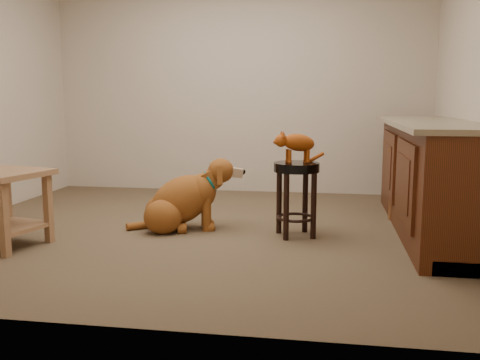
% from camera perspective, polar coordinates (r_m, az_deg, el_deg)
% --- Properties ---
extents(floor, '(4.50, 4.00, 0.01)m').
position_cam_1_polar(floor, '(4.65, -4.06, -5.34)').
color(floor, brown).
rests_on(floor, ground).
extents(room_shell, '(4.54, 4.04, 2.62)m').
position_cam_1_polar(room_shell, '(4.54, -4.29, 15.63)').
color(room_shell, beige).
rests_on(room_shell, ground).
extents(cabinet_run, '(0.70, 2.56, 0.94)m').
position_cam_1_polar(cabinet_run, '(4.82, 19.89, -0.01)').
color(cabinet_run, '#4B210D').
rests_on(cabinet_run, ground).
extents(padded_stool, '(0.40, 0.40, 0.61)m').
position_cam_1_polar(padded_stool, '(4.38, 6.03, -0.45)').
color(padded_stool, black).
rests_on(padded_stool, ground).
extents(wood_stool, '(0.49, 0.49, 0.68)m').
position_cam_1_polar(wood_stool, '(5.24, 17.96, -0.23)').
color(wood_stool, brown).
rests_on(wood_stool, ground).
extents(side_table, '(0.69, 0.69, 0.58)m').
position_cam_1_polar(side_table, '(4.44, -23.81, -1.67)').
color(side_table, '#926743').
rests_on(side_table, ground).
extents(golden_retriever, '(1.01, 0.59, 0.66)m').
position_cam_1_polar(golden_retriever, '(4.65, -6.14, -2.28)').
color(golden_retriever, brown).
rests_on(golden_retriever, ground).
extents(tabby_kitten, '(0.41, 0.28, 0.29)m').
position_cam_1_polar(tabby_kitten, '(4.34, 5.96, 3.89)').
color(tabby_kitten, '#933D0E').
rests_on(tabby_kitten, padded_stool).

